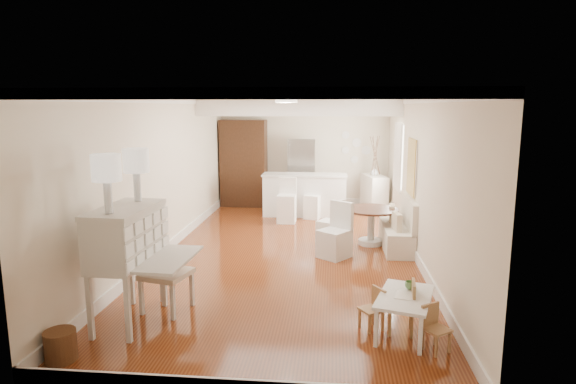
% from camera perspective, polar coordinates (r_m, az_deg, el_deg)
% --- Properties ---
extents(room, '(9.00, 9.04, 2.82)m').
position_cam_1_polar(room, '(8.85, 0.57, 5.79)').
color(room, brown).
rests_on(room, ground).
extents(secretary_bureau, '(1.20, 1.22, 1.46)m').
position_cam_1_polar(secretary_bureau, '(6.26, -18.42, -8.22)').
color(secretary_bureau, beige).
rests_on(secretary_bureau, ground).
extents(gustavian_armchair, '(0.72, 0.72, 1.04)m').
position_cam_1_polar(gustavian_armchair, '(6.53, -14.23, -9.21)').
color(gustavian_armchair, silver).
rests_on(gustavian_armchair, ground).
extents(wicker_basket, '(0.37, 0.37, 0.33)m').
position_cam_1_polar(wicker_basket, '(5.83, -25.36, -16.13)').
color(wicker_basket, brown).
rests_on(wicker_basket, ground).
extents(kids_table, '(0.83, 1.08, 0.48)m').
position_cam_1_polar(kids_table, '(5.97, 13.60, -13.95)').
color(kids_table, silver).
rests_on(kids_table, ground).
extents(kids_chair_a, '(0.34, 0.34, 0.51)m').
position_cam_1_polar(kids_chair_a, '(6.01, 9.85, -13.49)').
color(kids_chair_a, tan).
rests_on(kids_chair_a, ground).
extents(kids_chair_b, '(0.34, 0.34, 0.65)m').
position_cam_1_polar(kids_chair_b, '(5.96, 13.25, -13.08)').
color(kids_chair_b, '#A07948').
rests_on(kids_chair_b, ground).
extents(kids_chair_c, '(0.35, 0.35, 0.52)m').
position_cam_1_polar(kids_chair_c, '(5.68, 17.20, -15.22)').
color(kids_chair_c, '#A6774B').
rests_on(kids_chair_c, ground).
extents(banquette, '(0.52, 1.60, 0.98)m').
position_cam_1_polar(banquette, '(9.30, 12.74, -3.56)').
color(banquette, silver).
rests_on(banquette, ground).
extents(dining_table, '(1.34, 1.34, 0.71)m').
position_cam_1_polar(dining_table, '(9.47, 9.81, -4.06)').
color(dining_table, '#482417').
rests_on(dining_table, ground).
extents(slip_chair_near, '(0.67, 0.67, 0.98)m').
position_cam_1_polar(slip_chair_near, '(8.54, 5.51, -4.55)').
color(slip_chair_near, white).
rests_on(slip_chair_near, ground).
extents(slip_chair_far, '(0.57, 0.57, 0.86)m').
position_cam_1_polar(slip_chair_far, '(9.50, 5.03, -3.44)').
color(slip_chair_far, white).
rests_on(slip_chair_far, ground).
extents(breakfast_counter, '(2.05, 0.65, 1.03)m').
position_cam_1_polar(breakfast_counter, '(11.78, 1.99, -0.33)').
color(breakfast_counter, white).
rests_on(breakfast_counter, ground).
extents(bar_stool_left, '(0.42, 0.42, 1.03)m').
position_cam_1_polar(bar_stool_left, '(11.05, -0.16, -1.03)').
color(bar_stool_left, white).
rests_on(bar_stool_left, ground).
extents(bar_stool_right, '(0.44, 0.44, 0.90)m').
position_cam_1_polar(bar_stool_right, '(11.48, 2.94, -0.93)').
color(bar_stool_right, white).
rests_on(bar_stool_right, ground).
extents(pantry_cabinet, '(1.20, 0.60, 2.30)m').
position_cam_1_polar(pantry_cabinet, '(12.95, -5.25, 3.42)').
color(pantry_cabinet, '#381E11').
rests_on(pantry_cabinet, ground).
extents(fridge, '(0.75, 0.65, 1.80)m').
position_cam_1_polar(fridge, '(12.74, 3.18, 2.20)').
color(fridge, silver).
rests_on(fridge, ground).
extents(sideboard, '(0.66, 1.05, 0.93)m').
position_cam_1_polar(sideboard, '(12.47, 10.15, -0.14)').
color(sideboard, white).
rests_on(sideboard, ground).
extents(pencil_cup, '(0.12, 0.12, 0.09)m').
position_cam_1_polar(pencil_cup, '(6.07, 14.25, -10.66)').
color(pencil_cup, '#6BA560').
rests_on(pencil_cup, kids_table).
extents(branch_vase, '(0.20, 0.20, 0.20)m').
position_cam_1_polar(branch_vase, '(12.42, 10.20, 2.43)').
color(branch_vase, white).
rests_on(branch_vase, sideboard).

